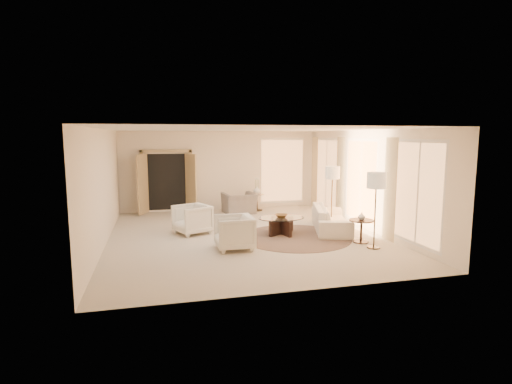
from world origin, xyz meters
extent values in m
cube|color=beige|center=(0.00, 0.00, -0.01)|extent=(7.00, 8.00, 0.02)
cube|color=white|center=(0.00, 0.00, 2.80)|extent=(7.00, 8.00, 0.02)
cube|color=#F5E6CF|center=(0.00, 4.00, 1.40)|extent=(7.00, 0.04, 2.80)
cube|color=#F5E6CF|center=(0.00, -4.00, 1.40)|extent=(7.00, 0.04, 2.80)
cube|color=#F5E6CF|center=(-3.50, 0.00, 1.40)|extent=(0.04, 8.00, 2.80)
cube|color=#F5E6CF|center=(3.50, 0.00, 1.40)|extent=(0.04, 8.00, 2.80)
cube|color=tan|center=(-1.90, 3.89, 1.08)|extent=(1.80, 0.12, 2.16)
cube|color=tan|center=(-2.70, 3.62, 1.03)|extent=(0.35, 0.66, 2.00)
cube|color=tan|center=(-1.10, 3.62, 1.03)|extent=(0.35, 0.66, 2.00)
cylinder|color=#3D2B22|center=(1.22, -0.54, 0.01)|extent=(3.84, 3.84, 0.01)
imported|color=white|center=(2.47, -0.01, 0.33)|extent=(1.54, 2.45, 0.67)
imported|color=white|center=(-1.35, 0.54, 0.43)|extent=(1.06, 1.09, 0.87)
imported|color=white|center=(-0.53, -1.21, 0.44)|extent=(0.80, 0.85, 0.87)
imported|color=gray|center=(0.48, 3.05, 0.47)|extent=(1.15, 0.82, 0.94)
cube|color=black|center=(0.97, -0.12, 0.21)|extent=(0.29, 0.94, 0.42)
cube|color=black|center=(0.97, -0.12, 0.21)|extent=(0.84, 0.58, 0.42)
cylinder|color=white|center=(0.97, -0.12, 0.45)|extent=(1.64, 1.64, 0.02)
cylinder|color=black|center=(2.64, -1.40, 0.01)|extent=(0.38, 0.38, 0.03)
cylinder|color=black|center=(2.64, -1.40, 0.28)|extent=(0.06, 0.06, 0.54)
cylinder|color=black|center=(2.64, -1.40, 0.56)|extent=(0.61, 0.61, 0.03)
cylinder|color=#2C2318|center=(1.19, 3.40, 0.01)|extent=(0.40, 0.40, 0.03)
cylinder|color=#2C2318|center=(1.19, 3.40, 0.29)|extent=(0.06, 0.06, 0.56)
cylinder|color=white|center=(1.19, 3.40, 0.58)|extent=(0.52, 0.52, 0.03)
cylinder|color=#2C2318|center=(2.72, 0.52, 0.02)|extent=(0.30, 0.30, 0.03)
cylinder|color=#2C2318|center=(2.72, 0.52, 0.75)|extent=(0.03, 0.03, 1.49)
cylinder|color=#C8B793|center=(2.72, 0.52, 1.58)|extent=(0.43, 0.43, 0.36)
cylinder|color=#2C2318|center=(2.69, -1.93, 0.02)|extent=(0.30, 0.30, 0.03)
cylinder|color=#2C2318|center=(2.69, -1.93, 0.76)|extent=(0.03, 0.03, 1.52)
cylinder|color=#C8B793|center=(2.69, -1.93, 1.61)|extent=(0.44, 0.44, 0.37)
imported|color=brown|center=(0.97, -0.12, 0.50)|extent=(0.44, 0.44, 0.08)
imported|color=white|center=(2.64, -1.40, 0.66)|extent=(0.19, 0.19, 0.19)
imported|color=white|center=(1.19, 3.40, 0.73)|extent=(0.32, 0.32, 0.27)
camera|label=1|loc=(-2.25, -10.14, 2.63)|focal=28.00mm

